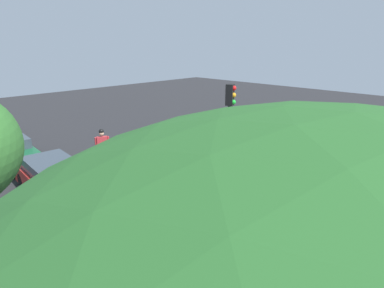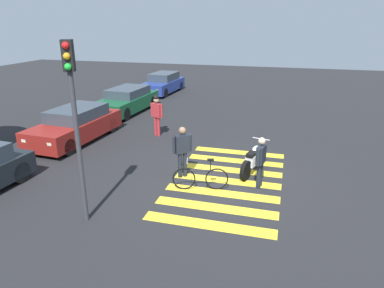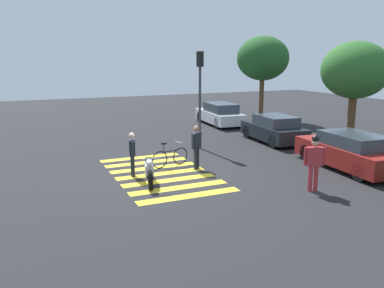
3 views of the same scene
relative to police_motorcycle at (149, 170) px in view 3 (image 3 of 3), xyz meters
name	(u,v)px [view 3 (image 3 of 3)]	position (x,y,z in m)	size (l,w,h in m)	color
ground_plane	(161,174)	(-0.91, 0.75, -0.47)	(60.00, 60.00, 0.00)	#232326
police_motorcycle	(149,170)	(0.00, 0.00, 0.00)	(2.04, 0.81, 1.05)	black
leaning_bicycle	(170,157)	(-1.73, 1.43, -0.08)	(0.56, 1.67, 1.01)	black
officer_on_foot	(197,144)	(-0.96, 2.24, 0.53)	(0.48, 0.54, 1.73)	#1E232D
officer_by_motorcycle	(132,152)	(-1.06, -0.30, 0.46)	(0.65, 0.29, 1.63)	#1E232D
pedestrian_bystander	(314,159)	(2.97, 4.63, 0.63)	(0.38, 0.65, 1.86)	#B22D33
crosswalk_stripes	(161,174)	(-0.91, 0.75, -0.46)	(5.85, 3.47, 0.01)	yellow
car_white_van	(220,114)	(-9.95, 7.97, 0.21)	(4.45, 2.02, 1.41)	black
car_black_suv	(274,129)	(-4.02, 8.00, 0.20)	(4.07, 2.04, 1.39)	black
car_maroon_wagon	(350,151)	(1.39, 7.74, 0.23)	(4.71, 2.15, 1.43)	black
traffic_light_pole	(200,85)	(-4.23, 3.88, 2.57)	(0.36, 0.31, 4.56)	#38383D
street_tree_near	(263,59)	(-10.61, 11.56, 3.73)	(3.51, 3.51, 5.71)	brown
street_tree_mid	(355,71)	(-2.39, 11.56, 3.17)	(3.34, 3.34, 5.09)	brown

